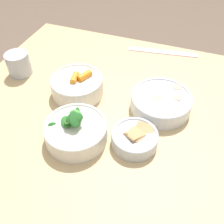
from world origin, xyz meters
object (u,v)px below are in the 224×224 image
at_px(bowl_carrots, 77,85).
at_px(bowl_greens, 76,131).
at_px(bowl_beans_hotdog, 161,102).
at_px(cup, 19,64).
at_px(bowl_cookies, 135,138).
at_px(ruler, 163,52).

relative_size(bowl_carrots, bowl_greens, 0.98).
relative_size(bowl_beans_hotdog, cup, 2.30).
height_order(bowl_beans_hotdog, bowl_cookies, bowl_beans_hotdog).
bearing_deg(bowl_beans_hotdog, bowl_greens, -134.41).
bearing_deg(bowl_cookies, bowl_beans_hotdog, 77.10).
bearing_deg(bowl_cookies, bowl_greens, -166.41).
xyz_separation_m(bowl_greens, ruler, (0.14, 0.52, -0.03)).
distance_m(bowl_carrots, cup, 0.24).
height_order(bowl_cookies, cup, cup).
distance_m(bowl_beans_hotdog, cup, 0.51).
height_order(bowl_cookies, ruler, bowl_cookies).
bearing_deg(cup, bowl_cookies, -19.04).
bearing_deg(ruler, bowl_cookies, -87.47).
bearing_deg(bowl_beans_hotdog, bowl_carrots, -175.13).
relative_size(bowl_greens, cup, 2.13).
height_order(bowl_greens, bowl_beans_hotdog, bowl_greens).
distance_m(bowl_beans_hotdog, bowl_cookies, 0.16).
relative_size(bowl_greens, ruler, 0.62).
bearing_deg(ruler, bowl_beans_hotdog, -79.74).
xyz_separation_m(bowl_greens, bowl_beans_hotdog, (0.19, 0.20, -0.01)).
distance_m(bowl_beans_hotdog, ruler, 0.32).
height_order(bowl_greens, cup, bowl_greens).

